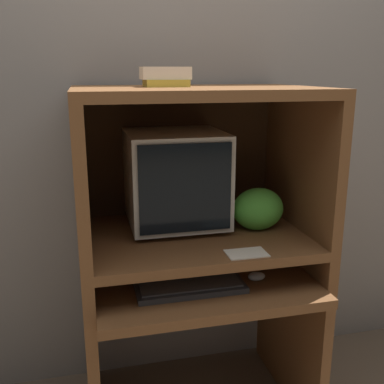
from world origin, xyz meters
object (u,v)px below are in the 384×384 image
(crt_monitor, at_px, (176,178))
(mouse, at_px, (256,276))
(snack_bag, at_px, (258,209))
(book_stack, at_px, (165,77))
(keyboard, at_px, (190,286))

(crt_monitor, height_order, mouse, crt_monitor)
(mouse, bearing_deg, crt_monitor, 133.25)
(crt_monitor, height_order, snack_bag, crt_monitor)
(snack_bag, bearing_deg, book_stack, 170.99)
(book_stack, bearing_deg, mouse, -34.71)
(mouse, xyz_separation_m, snack_bag, (0.06, 0.15, 0.21))
(crt_monitor, relative_size, mouse, 5.80)
(snack_bag, bearing_deg, keyboard, -152.92)
(crt_monitor, bearing_deg, mouse, -46.75)
(crt_monitor, bearing_deg, book_stack, -127.33)
(crt_monitor, relative_size, keyboard, 0.98)
(mouse, bearing_deg, book_stack, 145.29)
(crt_monitor, xyz_separation_m, mouse, (0.25, -0.27, -0.33))
(mouse, relative_size, snack_bag, 0.32)
(book_stack, bearing_deg, keyboard, -79.88)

